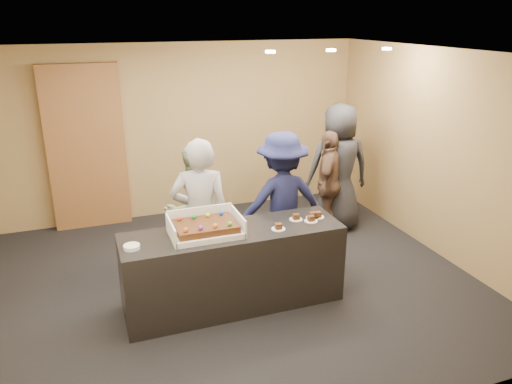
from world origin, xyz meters
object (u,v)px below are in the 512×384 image
Objects in this scene: person_navy_man at (282,202)px; person_dark_suit at (338,168)px; person_sage_man at (193,208)px; cake_box at (205,229)px; sheet_cake at (206,226)px; plate_stack at (132,247)px; serving_counter at (233,268)px; person_brown_extra at (328,183)px; storage_cabinet at (86,148)px; person_server_grey at (200,217)px.

person_dark_suit is (1.26, 0.86, 0.07)m from person_navy_man.
cake_box is at bearing 66.97° from person_sage_man.
sheet_cake is at bearing -91.00° from cake_box.
sheet_cake is at bearing 5.98° from plate_stack.
person_dark_suit reaches higher than cake_box.
plate_stack is 1.43m from person_sage_man.
sheet_cake is 0.36× the size of person_navy_man.
person_brown_extra reaches higher than serving_counter.
person_sage_man is 1.11m from person_navy_man.
serving_counter is 1.50× the size of person_sage_man.
person_brown_extra is 0.30m from person_dark_suit.
storage_cabinet reaches higher than sheet_cake.
serving_counter is 1.17m from plate_stack.
person_server_grey reaches higher than person_sage_man.
person_navy_man is (1.92, 0.75, -0.04)m from plate_stack.
cake_box is (-0.30, 0.03, 0.50)m from serving_counter.
person_dark_suit is at bearing 32.44° from sheet_cake.
serving_counter is at bearing -13.81° from person_brown_extra.
person_sage_man is at bearing 22.61° from person_dark_suit.
plate_stack is 0.10× the size of person_sage_man.
plate_stack reaches higher than serving_counter.
plate_stack is 0.09× the size of person_server_grey.
person_navy_man is (2.21, -2.21, -0.34)m from storage_cabinet.
person_brown_extra is 0.81× the size of person_dark_suit.
person_dark_suit is (2.11, 1.53, 0.50)m from serving_counter.
cake_box is 0.41× the size of person_server_grey.
serving_counter is 0.98× the size of storage_cabinet.
person_server_grey reaches higher than sheet_cake.
serving_counter is 2.65m from person_dark_suit.
cake_box is 1.31m from person_navy_man.
plate_stack is at bearing -175.80° from serving_counter.
plate_stack is at bearing 37.60° from person_dark_suit.
sheet_cake is 0.33× the size of person_dark_suit.
person_dark_suit reaches higher than person_server_grey.
person_brown_extra is (1.05, 0.74, -0.11)m from person_navy_man.
storage_cabinet is at bearing -52.76° from person_server_grey.
person_navy_man is 1.14× the size of person_brown_extra.
person_brown_extra is (2.19, 1.38, -0.17)m from cake_box.
storage_cabinet is at bearing 115.11° from serving_counter.
person_sage_man is 0.84× the size of person_dark_suit.
person_navy_man is at bearing 29.23° from cake_box.
person_brown_extra is at bearing 172.61° from person_sage_man.
serving_counter is 1.31× the size of person_server_grey.
serving_counter is at bearing -64.76° from storage_cabinet.
plate_stack is 3.32m from person_brown_extra.
sheet_cake reaches higher than serving_counter.
person_navy_man is 1.29m from person_brown_extra.
sheet_cake is 0.46m from person_server_grey.
person_navy_man reaches higher than cake_box.
person_brown_extra reaches higher than sheet_cake.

